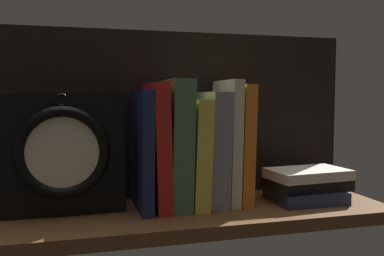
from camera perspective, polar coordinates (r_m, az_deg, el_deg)
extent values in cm
cube|color=brown|center=(84.87, -0.32, -11.73)|extent=(80.32, 25.07, 2.50)
cube|color=black|center=(93.22, -2.24, 1.84)|extent=(80.32, 1.20, 36.36)
cube|color=#192147|center=(83.51, -6.80, -2.95)|extent=(2.65, 16.30, 23.42)
cube|color=red|center=(83.90, -4.86, -2.39)|extent=(3.60, 16.18, 24.93)
cube|color=#476B44|center=(84.65, -2.32, -2.08)|extent=(4.78, 15.52, 25.65)
cube|color=gold|center=(85.86, 0.24, -3.34)|extent=(3.92, 15.97, 21.64)
cube|color=gray|center=(86.86, 2.65, -2.74)|extent=(4.54, 14.33, 23.19)
cube|color=beige|center=(87.79, 4.70, -1.86)|extent=(2.72, 13.48, 25.59)
cube|color=orange|center=(88.78, 6.29, -2.10)|extent=(3.10, 13.16, 24.70)
cube|color=black|center=(82.59, -17.13, -3.43)|extent=(22.69, 4.62, 22.69)
torus|color=black|center=(79.81, -17.20, -3.17)|extent=(17.01, 2.09, 17.01)
cylinder|color=beige|center=(79.81, -17.20, -3.17)|extent=(13.72, 0.60, 13.72)
cube|color=black|center=(79.51, -18.08, -4.05)|extent=(2.67, 0.30, 2.50)
cube|color=black|center=(79.22, -18.77, -2.06)|extent=(4.43, 0.30, 3.52)
torus|color=black|center=(79.57, -17.34, 3.67)|extent=(2.44, 0.44, 2.44)
cube|color=#232D4C|center=(93.37, 15.12, -8.81)|extent=(14.30, 12.70, 2.48)
cube|color=black|center=(93.87, 15.22, -7.24)|extent=(16.67, 10.64, 2.35)
cube|color=beige|center=(92.36, 15.49, -6.04)|extent=(17.13, 11.37, 2.05)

